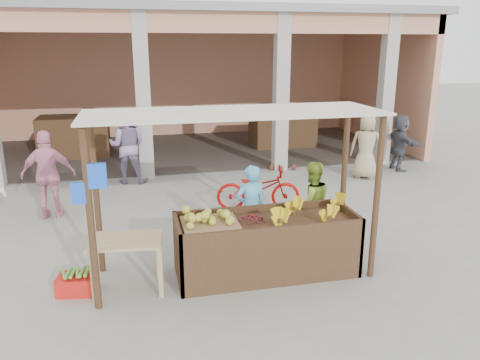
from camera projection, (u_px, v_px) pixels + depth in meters
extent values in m
plane|color=gray|center=(233.00, 276.00, 6.80)|extent=(60.00, 60.00, 0.00)
cube|color=tan|center=(166.00, 80.00, 16.91)|extent=(14.00, 0.20, 4.00)
cube|color=tan|center=(380.00, 83.00, 15.69)|extent=(0.20, 6.00, 4.00)
cube|color=tan|center=(182.00, 22.00, 11.04)|extent=(14.00, 0.30, 0.50)
cube|color=gray|center=(171.00, 14.00, 13.61)|extent=(14.40, 6.40, 0.20)
cube|color=#B2AEA4|center=(143.00, 98.00, 11.31)|extent=(0.35, 0.35, 4.00)
cube|color=#B2AEA4|center=(281.00, 94.00, 12.07)|extent=(0.35, 0.35, 4.00)
cube|color=#B2AEA4|center=(386.00, 92.00, 12.72)|extent=(0.35, 0.35, 4.00)
cube|color=#4C2F1E|center=(75.00, 136.00, 13.94)|extent=(2.00, 1.20, 1.20)
cube|color=#4C2F1E|center=(282.00, 128.00, 15.34)|extent=(2.00, 1.20, 1.20)
cube|color=#4C2F1E|center=(266.00, 247.00, 6.80)|extent=(2.60, 0.95, 0.80)
cylinder|color=#4C2F1E|center=(91.00, 222.00, 5.65)|extent=(0.09, 0.09, 2.35)
cylinder|color=#4C2F1E|center=(377.00, 199.00, 6.48)|extent=(0.09, 0.09, 2.35)
cylinder|color=#4C2F1E|center=(96.00, 196.00, 6.64)|extent=(0.09, 0.09, 2.35)
cylinder|color=#4C2F1E|center=(344.00, 179.00, 7.46)|extent=(0.09, 0.09, 2.35)
cube|color=beige|center=(234.00, 112.00, 6.23)|extent=(4.00, 1.35, 0.03)
cube|color=blue|center=(97.00, 176.00, 5.52)|extent=(0.22, 0.08, 0.30)
cube|color=blue|center=(79.00, 193.00, 5.53)|extent=(0.18, 0.07, 0.26)
cube|color=#906C4A|center=(210.00, 224.00, 6.51)|extent=(0.78, 0.67, 0.06)
ellipsoid|color=gold|center=(210.00, 217.00, 6.49)|extent=(0.66, 0.58, 0.15)
ellipsoid|color=maroon|center=(251.00, 218.00, 6.65)|extent=(0.39, 0.32, 0.12)
cube|color=tan|center=(125.00, 240.00, 6.18)|extent=(1.01, 0.73, 0.04)
cube|color=tan|center=(93.00, 279.00, 5.95)|extent=(0.06, 0.06, 0.73)
cube|color=tan|center=(160.00, 272.00, 6.13)|extent=(0.06, 0.06, 0.73)
cube|color=tan|center=(96.00, 261.00, 6.45)|extent=(0.06, 0.06, 0.73)
cube|color=tan|center=(158.00, 255.00, 6.63)|extent=(0.06, 0.06, 0.73)
cube|color=red|center=(77.00, 284.00, 6.31)|extent=(0.53, 0.42, 0.25)
ellipsoid|color=maroon|center=(281.00, 160.00, 12.29)|extent=(0.48, 0.48, 0.65)
ellipsoid|color=maroon|center=(294.00, 158.00, 12.42)|extent=(0.48, 0.48, 0.65)
ellipsoid|color=maroon|center=(284.00, 157.00, 12.63)|extent=(0.48, 0.48, 0.65)
ellipsoid|color=maroon|center=(272.00, 159.00, 12.39)|extent=(0.48, 0.48, 0.65)
imported|color=#55BBE8|center=(251.00, 205.00, 7.48)|extent=(0.64, 0.51, 1.52)
imported|color=#8BB032|center=(311.00, 201.00, 7.71)|extent=(0.75, 0.47, 1.50)
imported|color=#9F0B08|center=(258.00, 188.00, 9.41)|extent=(0.92, 1.84, 0.92)
imported|color=pink|center=(48.00, 172.00, 8.88)|extent=(1.10, 0.64, 1.82)
imported|color=tan|center=(367.00, 143.00, 11.55)|extent=(1.04, 0.96, 1.81)
imported|color=#474953|center=(400.00, 141.00, 12.35)|extent=(0.67, 1.48, 1.57)
imported|color=#8B77A0|center=(127.00, 142.00, 11.15)|extent=(1.07, 0.76, 2.00)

